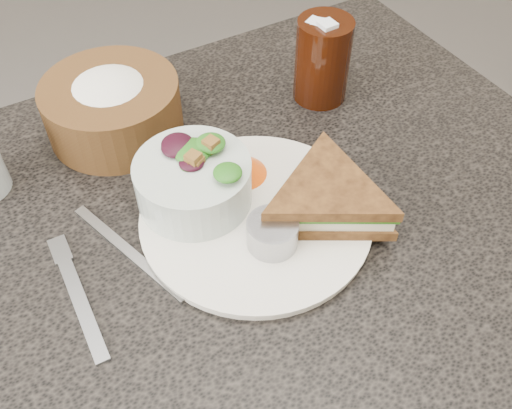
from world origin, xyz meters
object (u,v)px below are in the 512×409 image
object	(u,v)px
dinner_plate	(256,218)
dressing_ramekin	(272,234)
bread_basket	(111,100)
salad_bowl	(193,176)
sandwich	(327,198)
cola_glass	(323,57)
dining_table	(227,360)

from	to	relation	value
dinner_plate	dressing_ramekin	bearing A→B (deg)	-96.50
bread_basket	salad_bowl	bearing A→B (deg)	-79.34
sandwich	cola_glass	xyz separation A→B (m)	(0.13, 0.21, 0.03)
sandwich	bread_basket	world-z (taller)	bread_basket
salad_bowl	bread_basket	size ratio (longest dim) A/B	0.75
cola_glass	dining_table	bearing A→B (deg)	-150.10
cola_glass	dressing_ramekin	bearing A→B (deg)	-134.27
sandwich	bread_basket	xyz separation A→B (m)	(-0.16, 0.28, 0.02)
salad_bowl	dining_table	bearing A→B (deg)	-73.92
salad_bowl	dressing_ramekin	world-z (taller)	salad_bowl
dining_table	salad_bowl	world-z (taller)	salad_bowl
salad_bowl	dressing_ramekin	bearing A→B (deg)	-66.16
salad_bowl	sandwich	bearing A→B (deg)	-37.13
dining_table	sandwich	size ratio (longest dim) A/B	5.49
dining_table	dressing_ramekin	xyz separation A→B (m)	(0.04, -0.07, 0.40)
dining_table	bread_basket	distance (m)	0.48
dining_table	bread_basket	xyz separation A→B (m)	(-0.04, 0.22, 0.43)
dining_table	bread_basket	world-z (taller)	bread_basket
dressing_ramekin	cola_glass	size ratio (longest dim) A/B	0.44
sandwich	salad_bowl	world-z (taller)	salad_bowl
dressing_ramekin	bread_basket	bearing A→B (deg)	105.71
sandwich	dinner_plate	bearing A→B (deg)	-176.71
dining_table	cola_glass	xyz separation A→B (m)	(0.25, 0.14, 0.44)
sandwich	salad_bowl	size ratio (longest dim) A/B	1.30
dinner_plate	cola_glass	bearing A→B (deg)	39.44
dinner_plate	bread_basket	distance (m)	0.26
dining_table	sandwich	bearing A→B (deg)	-28.28
dining_table	salad_bowl	bearing A→B (deg)	106.08
dinner_plate	dressing_ramekin	size ratio (longest dim) A/B	4.68
sandwich	salad_bowl	distance (m)	0.16
dinner_plate	sandwich	xyz separation A→B (m)	(0.08, -0.04, 0.03)
dressing_ramekin	cola_glass	distance (m)	0.30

